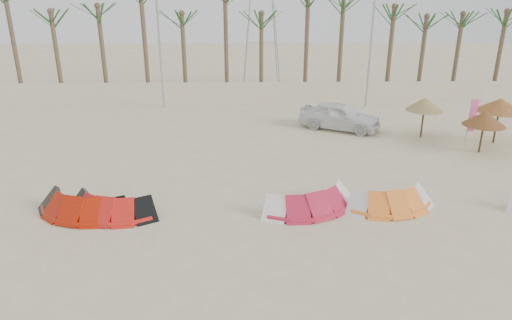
{
  "coord_description": "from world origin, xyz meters",
  "views": [
    {
      "loc": [
        -0.42,
        -10.87,
        7.62
      ],
      "look_at": [
        0.0,
        6.0,
        1.3
      ],
      "focal_mm": 32.0,
      "sensor_mm": 36.0,
      "label": 1
    }
  ],
  "objects_px": {
    "kite_red_right": "(310,196)",
    "parasol_mid": "(485,119)",
    "kite_orange": "(389,195)",
    "parasol_right": "(500,105)",
    "kite_red_mid": "(112,202)",
    "car": "(340,116)",
    "parasol_left": "(425,104)",
    "kite_red_left": "(84,201)"
  },
  "relations": [
    {
      "from": "kite_red_right",
      "to": "parasol_mid",
      "type": "xyz_separation_m",
      "value": [
        9.31,
        5.85,
        1.31
      ]
    },
    {
      "from": "parasol_mid",
      "to": "kite_orange",
      "type": "bearing_deg",
      "value": -137.2
    },
    {
      "from": "kite_red_right",
      "to": "parasol_right",
      "type": "bearing_deg",
      "value": 34.2
    },
    {
      "from": "kite_red_mid",
      "to": "parasol_mid",
      "type": "bearing_deg",
      "value": 20.37
    },
    {
      "from": "car",
      "to": "kite_orange",
      "type": "bearing_deg",
      "value": -152.15
    },
    {
      "from": "parasol_left",
      "to": "car",
      "type": "bearing_deg",
      "value": 157.94
    },
    {
      "from": "kite_red_right",
      "to": "parasol_right",
      "type": "height_order",
      "value": "parasol_right"
    },
    {
      "from": "parasol_left",
      "to": "car",
      "type": "height_order",
      "value": "parasol_left"
    },
    {
      "from": "kite_red_right",
      "to": "parasol_mid",
      "type": "distance_m",
      "value": 11.07
    },
    {
      "from": "parasol_left",
      "to": "parasol_mid",
      "type": "distance_m",
      "value": 3.22
    },
    {
      "from": "kite_red_left",
      "to": "parasol_left",
      "type": "bearing_deg",
      "value": 28.78
    },
    {
      "from": "kite_red_left",
      "to": "parasol_mid",
      "type": "distance_m",
      "value": 18.61
    },
    {
      "from": "parasol_right",
      "to": "parasol_mid",
      "type": "bearing_deg",
      "value": -135.13
    },
    {
      "from": "car",
      "to": "parasol_left",
      "type": "bearing_deg",
      "value": -83.53
    },
    {
      "from": "kite_red_mid",
      "to": "parasol_left",
      "type": "distance_m",
      "value": 16.93
    },
    {
      "from": "kite_red_mid",
      "to": "kite_red_right",
      "type": "distance_m",
      "value": 7.22
    },
    {
      "from": "kite_red_right",
      "to": "parasol_left",
      "type": "relative_size",
      "value": 1.83
    },
    {
      "from": "kite_red_left",
      "to": "parasol_left",
      "type": "relative_size",
      "value": 1.76
    },
    {
      "from": "kite_orange",
      "to": "parasol_left",
      "type": "distance_m",
      "value": 9.51
    },
    {
      "from": "kite_red_right",
      "to": "car",
      "type": "height_order",
      "value": "car"
    },
    {
      "from": "parasol_mid",
      "to": "car",
      "type": "distance_m",
      "value": 7.55
    },
    {
      "from": "kite_red_right",
      "to": "parasol_mid",
      "type": "relative_size",
      "value": 1.95
    },
    {
      "from": "kite_red_left",
      "to": "parasol_right",
      "type": "height_order",
      "value": "parasol_right"
    },
    {
      "from": "kite_orange",
      "to": "parasol_right",
      "type": "distance_m",
      "value": 10.86
    },
    {
      "from": "kite_red_left",
      "to": "parasol_left",
      "type": "xyz_separation_m",
      "value": [
        15.53,
        8.53,
        1.45
      ]
    },
    {
      "from": "car",
      "to": "kite_red_mid",
      "type": "bearing_deg",
      "value": 163.59
    },
    {
      "from": "kite_orange",
      "to": "car",
      "type": "xyz_separation_m",
      "value": [
        0.12,
        10.06,
        0.37
      ]
    },
    {
      "from": "kite_orange",
      "to": "parasol_mid",
      "type": "relative_size",
      "value": 1.7
    },
    {
      "from": "kite_red_left",
      "to": "kite_red_right",
      "type": "distance_m",
      "value": 8.25
    },
    {
      "from": "kite_red_left",
      "to": "parasol_mid",
      "type": "height_order",
      "value": "parasol_mid"
    },
    {
      "from": "car",
      "to": "kite_red_left",
      "type": "bearing_deg",
      "value": 160.54
    },
    {
      "from": "kite_orange",
      "to": "parasol_right",
      "type": "bearing_deg",
      "value": 43.2
    },
    {
      "from": "kite_red_right",
      "to": "kite_orange",
      "type": "bearing_deg",
      "value": -0.16
    },
    {
      "from": "kite_red_left",
      "to": "parasol_right",
      "type": "relative_size",
      "value": 1.63
    },
    {
      "from": "kite_red_mid",
      "to": "car",
      "type": "bearing_deg",
      "value": 45.06
    },
    {
      "from": "kite_red_left",
      "to": "parasol_mid",
      "type": "xyz_separation_m",
      "value": [
        17.56,
        6.03,
        1.31
      ]
    },
    {
      "from": "kite_orange",
      "to": "car",
      "type": "height_order",
      "value": "car"
    },
    {
      "from": "parasol_left",
      "to": "kite_red_right",
      "type": "bearing_deg",
      "value": -131.06
    },
    {
      "from": "kite_red_mid",
      "to": "kite_orange",
      "type": "relative_size",
      "value": 1.03
    },
    {
      "from": "kite_red_mid",
      "to": "parasol_left",
      "type": "bearing_deg",
      "value": 30.8
    },
    {
      "from": "kite_red_right",
      "to": "car",
      "type": "distance_m",
      "value": 10.52
    },
    {
      "from": "kite_orange",
      "to": "parasol_mid",
      "type": "distance_m",
      "value": 8.72
    }
  ]
}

